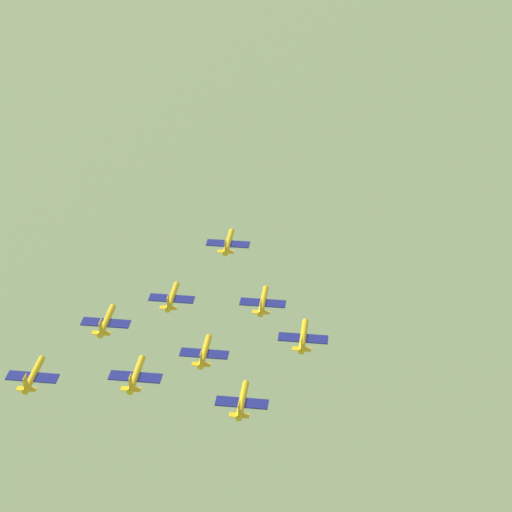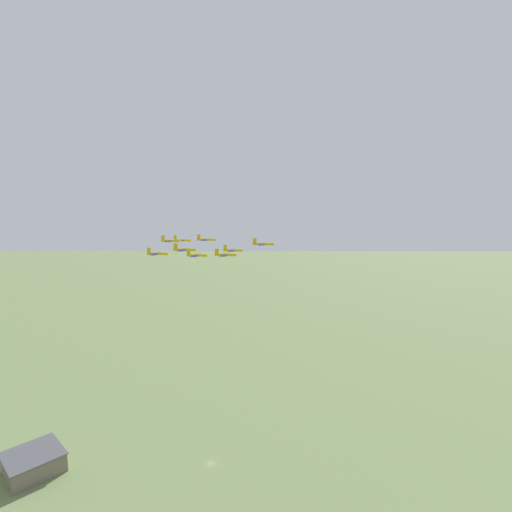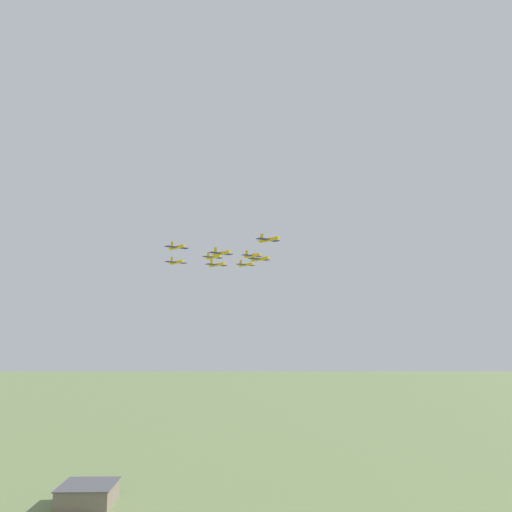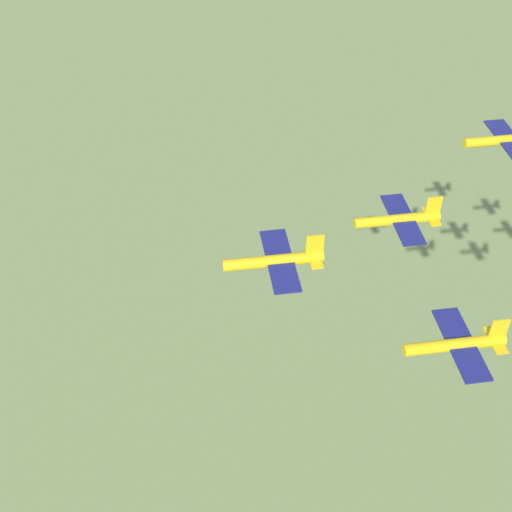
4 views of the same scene
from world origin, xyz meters
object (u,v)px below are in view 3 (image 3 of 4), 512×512
(jet_1, at_px, (260,259))
(jet_4, at_px, (217,265))
(hangar, at_px, (88,495))
(jet_6, at_px, (246,265))
(jet_7, at_px, (213,257))
(jet_5, at_px, (177,247))
(jet_0, at_px, (269,240))
(jet_8, at_px, (176,262))
(jet_3, at_px, (252,256))
(jet_2, at_px, (221,253))

(jet_1, height_order, jet_4, jet_1)
(hangar, xyz_separation_m, jet_6, (-74.46, 24.12, 107.06))
(jet_7, bearing_deg, jet_1, 90.00)
(jet_1, relative_size, jet_5, 1.00)
(jet_4, distance_m, jet_7, 19.11)
(jet_4, height_order, jet_6, jet_6)
(jet_0, height_order, jet_1, jet_0)
(jet_1, bearing_deg, jet_4, -59.53)
(jet_8, bearing_deg, jet_1, 120.47)
(jet_7, bearing_deg, jet_4, 59.53)
(jet_7, bearing_deg, jet_5, 29.54)
(hangar, bearing_deg, jet_3, 151.30)
(jet_3, relative_size, jet_7, 1.00)
(jet_5, bearing_deg, jet_2, 120.47)
(jet_6, bearing_deg, jet_3, 59.53)
(jet_4, xyz_separation_m, jet_8, (17.03, -6.53, 1.83))
(jet_0, bearing_deg, jet_7, -101.09)
(jet_1, bearing_deg, jet_8, -59.53)
(jet_6, distance_m, jet_8, 37.05)
(jet_0, xyz_separation_m, jet_6, (7.72, -54.17, -1.90))
(jet_5, bearing_deg, jet_6, -161.22)
(jet_6, bearing_deg, jet_8, 0.00)
(jet_0, relative_size, jet_2, 1.00)
(jet_4, bearing_deg, hangar, -79.21)
(jet_4, bearing_deg, jet_6, -150.46)
(jet_1, relative_size, jet_8, 1.00)
(jet_0, height_order, jet_6, jet_0)
(hangar, height_order, jet_5, jet_5)
(hangar, distance_m, jet_4, 132.04)
(hangar, xyz_separation_m, jet_3, (-77.03, 42.18, 108.60))
(hangar, xyz_separation_m, jet_1, (-79.60, 60.23, 104.55))
(jet_6, bearing_deg, jet_0, 59.53)
(hangar, relative_size, jet_0, 2.88)
(jet_2, distance_m, jet_5, 18.53)
(jet_7, bearing_deg, jet_3, 120.47)
(jet_5, distance_m, jet_6, 48.86)
(jet_0, bearing_deg, hangar, -82.19)
(jet_6, bearing_deg, jet_5, 18.78)
(jet_1, bearing_deg, jet_2, -0.00)
(jet_1, relative_size, jet_7, 1.00)
(jet_0, bearing_deg, jet_1, -120.47)
(jet_7, bearing_deg, jet_6, -180.00)
(jet_7, bearing_deg, jet_0, 78.91)
(jet_1, distance_m, jet_6, 36.57)
(jet_4, bearing_deg, jet_1, 120.47)
(jet_1, distance_m, jet_8, 36.48)
(jet_0, distance_m, jet_8, 48.23)
(jet_0, relative_size, jet_8, 1.00)
(jet_3, bearing_deg, jet_7, -59.53)
(jet_0, xyz_separation_m, jet_5, (34.07, -13.05, -0.71))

